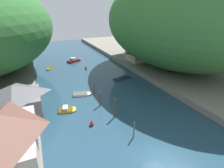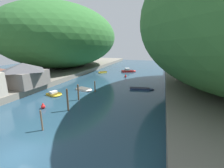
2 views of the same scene
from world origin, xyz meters
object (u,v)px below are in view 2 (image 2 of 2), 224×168
boathouse_shed (24,74)px  boat_far_right_bank (102,72)px  channel_buoy_far (43,106)px  boat_mid_channel (129,71)px  channel_buoy_near (126,76)px  person_on_quay (15,86)px  boat_moored_right (55,94)px  boat_cabin_cruiser (143,89)px  boat_far_upstream (85,89)px  right_bank_cottage (189,70)px

boathouse_shed → boat_far_right_bank: (7.59, 26.74, -3.73)m
boat_far_right_bank → channel_buoy_far: bearing=131.7°
boat_mid_channel → channel_buoy_near: bearing=-22.0°
boathouse_shed → boat_mid_channel: boathouse_shed is taller
person_on_quay → boat_far_right_bank: bearing=-31.5°
boat_mid_channel → boathouse_shed: bearing=-56.4°
boat_moored_right → channel_buoy_near: (9.85, 22.00, 0.15)m
boat_cabin_cruiser → boat_mid_channel: bearing=-171.1°
boat_moored_right → channel_buoy_far: (2.76, -6.21, 0.14)m
boat_cabin_cruiser → boat_far_upstream: (-12.65, -4.98, 0.02)m
channel_buoy_far → boat_far_upstream: bearing=82.4°
boathouse_shed → person_on_quay: (1.00, -3.36, -1.69)m
boat_mid_channel → boat_moored_right: (-8.64, -32.20, -0.19)m
boat_moored_right → channel_buoy_far: 6.80m
boat_cabin_cruiser → channel_buoy_near: channel_buoy_near is taller
boathouse_shed → boat_cabin_cruiser: bearing=21.7°
boat_moored_right → right_bank_cottage: bearing=140.4°
boat_cabin_cruiser → channel_buoy_near: (-7.08, 11.79, 0.23)m
boat_moored_right → boat_far_right_bank: 26.99m
boathouse_shed → channel_buoy_near: size_ratio=7.70×
boat_mid_channel → channel_buoy_far: boat_mid_channel is taller
boathouse_shed → boat_moored_right: size_ratio=2.33×
boathouse_shed → boat_far_right_bank: bearing=74.1°
channel_buoy_near → channel_buoy_far: (-7.10, -28.21, -0.01)m
boat_moored_right → person_on_quay: 7.99m
person_on_quay → right_bank_cottage: bearing=-75.0°
right_bank_cottage → boathouse_shed: bearing=-150.6°
boat_cabin_cruiser → boat_far_right_bank: size_ratio=1.69×
right_bank_cottage → person_on_quay: (-34.84, -23.58, -1.40)m
boat_cabin_cruiser → boat_far_upstream: bearing=-80.2°
boat_mid_channel → person_on_quay: person_on_quay is taller
boat_mid_channel → boat_cabin_cruiser: bearing=-8.1°
boat_far_right_bank → boathouse_shed: bearing=110.2°
boat_mid_channel → channel_buoy_far: 38.86m
boathouse_shed → person_on_quay: size_ratio=4.93×
channel_buoy_near → person_on_quay: (-16.93, -25.12, 1.88)m
right_bank_cottage → boat_mid_channel: (-19.12, 11.74, -3.23)m
boat_far_upstream → channel_buoy_near: bearing=175.0°
boat_far_upstream → person_on_quay: (-11.35, -8.34, 2.09)m
boathouse_shed → right_bank_cottage: boathouse_shed is taller
boat_cabin_cruiser → boat_far_upstream: size_ratio=1.38×
right_bank_cottage → boat_moored_right: size_ratio=2.20×
boathouse_shed → boat_far_upstream: (12.35, 4.98, -3.78)m
boat_far_right_bank → channel_buoy_near: channel_buoy_near is taller
right_bank_cottage → boat_far_right_bank: right_bank_cottage is taller
boat_far_upstream → channel_buoy_near: size_ratio=3.93×
boathouse_shed → boat_far_right_bank: 28.05m
boat_moored_right → channel_buoy_near: channel_buoy_near is taller
boathouse_shed → right_bank_cottage: bearing=29.4°
boat_cabin_cruiser → channel_buoy_far: size_ratio=5.53×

